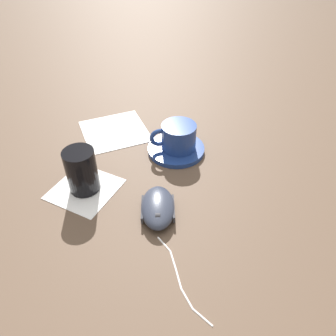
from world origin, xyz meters
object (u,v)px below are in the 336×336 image
saucer (176,149)px  coffee_cup (178,137)px  drinking_glass (82,171)px  computer_mouse (158,207)px

saucer → coffee_cup: 0.04m
saucer → coffee_cup: bearing=6.0°
coffee_cup → drinking_glass: size_ratio=1.15×
drinking_glass → saucer: bearing=35.8°
saucer → drinking_glass: 0.23m
coffee_cup → drinking_glass: drinking_glass is taller
drinking_glass → coffee_cup: bearing=35.4°
saucer → drinking_glass: (-0.19, -0.13, 0.04)m
coffee_cup → computer_mouse: 0.20m
coffee_cup → computer_mouse: size_ratio=0.94×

